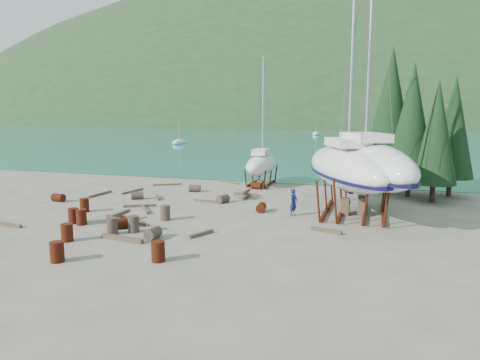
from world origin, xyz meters
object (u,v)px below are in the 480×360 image
(large_sailboat_near, at_px, (347,167))
(large_sailboat_far, at_px, (364,163))
(small_sailboat_shore, at_px, (262,164))
(worker, at_px, (294,202))

(large_sailboat_near, bearing_deg, large_sailboat_far, -14.27)
(large_sailboat_far, distance_m, small_sailboat_shore, 12.75)
(large_sailboat_near, relative_size, small_sailboat_shore, 1.63)
(large_sailboat_near, distance_m, small_sailboat_shore, 12.14)
(large_sailboat_far, relative_size, worker, 11.46)
(small_sailboat_shore, relative_size, worker, 6.59)
(large_sailboat_near, height_order, small_sailboat_shore, large_sailboat_near)
(small_sailboat_shore, bearing_deg, worker, -67.15)
(large_sailboat_far, xyz_separation_m, worker, (-4.03, -2.01, -2.32))
(worker, bearing_deg, small_sailboat_shore, 43.09)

